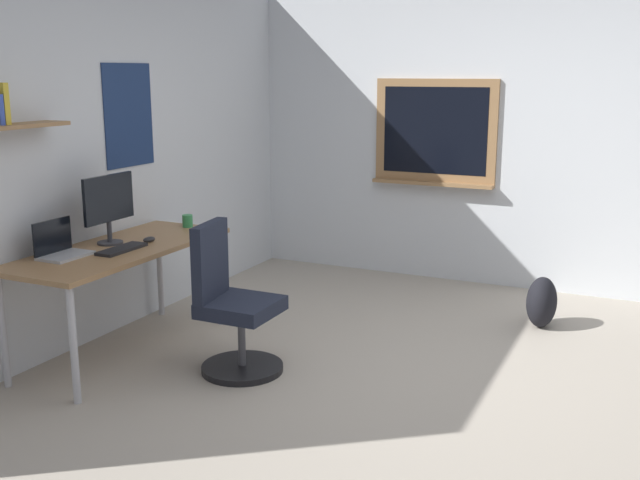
# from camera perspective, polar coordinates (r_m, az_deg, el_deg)

# --- Properties ---
(ground_plane) EXTENTS (5.20, 5.20, 0.00)m
(ground_plane) POSITION_cam_1_polar(r_m,az_deg,el_deg) (4.62, 8.30, -11.13)
(ground_plane) COLOR #ADA393
(ground_plane) RESTS_ON ground
(wall_back) EXTENTS (5.00, 0.30, 2.60)m
(wall_back) POSITION_cam_1_polar(r_m,az_deg,el_deg) (5.47, -16.70, 6.39)
(wall_back) COLOR silver
(wall_back) RESTS_ON ground
(wall_right) EXTENTS (0.22, 5.00, 2.60)m
(wall_right) POSITION_cam_1_polar(r_m,az_deg,el_deg) (6.64, 14.75, 7.52)
(wall_right) COLOR silver
(wall_right) RESTS_ON ground
(desk) EXTENTS (1.63, 0.67, 0.73)m
(desk) POSITION_cam_1_polar(r_m,az_deg,el_deg) (5.09, -15.01, -1.22)
(desk) COLOR #997047
(desk) RESTS_ON ground
(office_chair) EXTENTS (0.52, 0.52, 0.95)m
(office_chair) POSITION_cam_1_polar(r_m,az_deg,el_deg) (4.72, -6.78, -5.24)
(office_chair) COLOR black
(office_chair) RESTS_ON ground
(laptop) EXTENTS (0.31, 0.21, 0.23)m
(laptop) POSITION_cam_1_polar(r_m,az_deg,el_deg) (4.90, -19.25, -0.58)
(laptop) COLOR #ADAFB5
(laptop) RESTS_ON desk
(monitor_primary) EXTENTS (0.46, 0.17, 0.46)m
(monitor_primary) POSITION_cam_1_polar(r_m,az_deg,el_deg) (5.12, -15.86, 2.66)
(monitor_primary) COLOR #38383D
(monitor_primary) RESTS_ON desk
(keyboard) EXTENTS (0.37, 0.13, 0.02)m
(keyboard) POSITION_cam_1_polar(r_m,az_deg,el_deg) (4.96, -14.93, -0.68)
(keyboard) COLOR black
(keyboard) RESTS_ON desk
(computer_mouse) EXTENTS (0.10, 0.06, 0.03)m
(computer_mouse) POSITION_cam_1_polar(r_m,az_deg,el_deg) (5.17, -12.95, 0.05)
(computer_mouse) COLOR #262628
(computer_mouse) RESTS_ON desk
(coffee_mug) EXTENTS (0.08, 0.08, 0.09)m
(coffee_mug) POSITION_cam_1_polar(r_m,az_deg,el_deg) (5.60, -10.10, 1.45)
(coffee_mug) COLOR #338C4C
(coffee_mug) RESTS_ON desk
(backpack) EXTENTS (0.32, 0.22, 0.38)m
(backpack) POSITION_cam_1_polar(r_m,az_deg,el_deg) (5.78, 16.60, -4.57)
(backpack) COLOR black
(backpack) RESTS_ON ground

